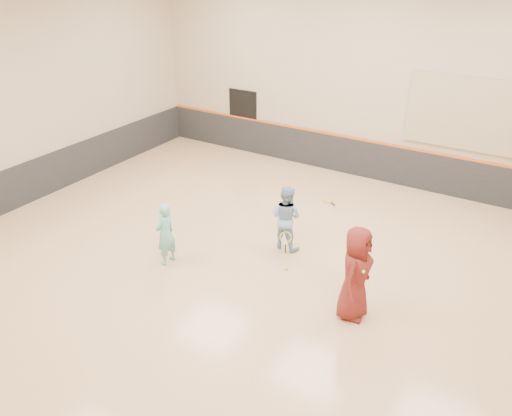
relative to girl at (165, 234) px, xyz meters
The scene contains 14 objects.
room 2.32m from the girl, 28.77° to the left, with size 15.04×12.04×6.22m.
wainscot_back 7.38m from the girl, 73.98° to the left, with size 14.90×0.04×1.20m, color #232326.
wainscot_left 5.55m from the girl, 168.38° to the left, with size 0.04×11.90×1.20m, color #232326.
accent_stripe 7.38m from the girl, 73.96° to the left, with size 14.90×0.03×0.06m, color #D85914.
acoustic_panel 8.74m from the girl, 55.62° to the left, with size 3.20×0.08×2.00m, color tan.
doorway 7.52m from the girl, 109.15° to the left, with size 1.10×0.05×2.20m, color black.
girl is the anchor object (origin of this frame).
instructor 2.85m from the girl, 45.61° to the left, with size 0.79×0.62×1.62m, color #87ABD1.
young_man 4.38m from the girl, ahead, with size 0.96×0.62×1.96m, color maroon.
held_racket 2.76m from the girl, 36.42° to the left, with size 0.45×0.45×0.47m, color yellow, non-canonical shape.
spare_racket 5.28m from the girl, 68.90° to the left, with size 0.68×0.68×0.12m, color gold, non-canonical shape.
ball_under_racket 2.85m from the girl, 24.77° to the left, with size 0.07×0.07×0.07m, color #C9DA32.
ball_in_hand 4.60m from the girl, ahead, with size 0.07×0.07×0.07m, color yellow.
ball_beside_spare 3.18m from the girl, 40.67° to the left, with size 0.07×0.07×0.07m, color yellow.
Camera 1 is at (4.79, -8.37, 6.45)m, focal length 35.00 mm.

